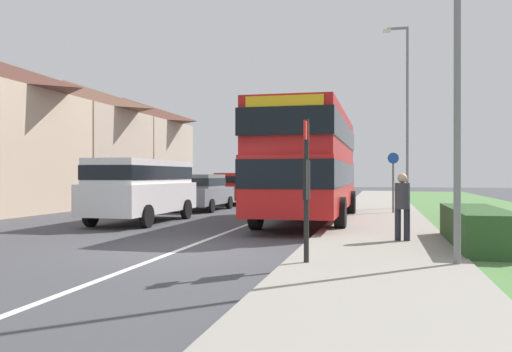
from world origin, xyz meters
name	(u,v)px	position (x,y,z in m)	size (l,w,h in m)	color
ground_plane	(181,249)	(0.00, 0.00, 0.00)	(120.00, 120.00, 0.00)	#424247
lane_marking_centre	(261,219)	(0.00, 8.00, 0.00)	(0.14, 60.00, 0.01)	silver
pavement_near_side	(379,225)	(4.20, 6.00, 0.06)	(3.20, 68.00, 0.12)	gray
roadside_hedge	(477,229)	(6.30, 1.43, 0.45)	(1.10, 4.27, 0.90)	#2D5128
double_decker_bus	(310,160)	(1.88, 7.19, 2.14)	(2.80, 9.98, 3.70)	red
parked_van_white	(142,185)	(-3.71, 5.86, 1.28)	(2.11, 5.48, 2.14)	silver
parked_car_grey	(202,191)	(-3.71, 12.04, 0.91)	(1.95, 4.53, 1.65)	slate
parked_car_red	(235,187)	(-3.56, 17.19, 0.94)	(2.01, 4.34, 1.73)	#B21E1E
pedestrian_at_stop	(402,204)	(4.74, 1.71, 0.98)	(0.34, 0.34, 1.67)	#23232D
bus_stop_sign	(306,180)	(3.00, -1.76, 1.54)	(0.09, 0.52, 2.60)	black
cycle_route_sign	(393,180)	(4.74, 10.96, 1.43)	(0.44, 0.08, 2.52)	slate
street_lamp_near	(451,24)	(5.42, -1.32, 4.22)	(1.14, 0.20, 7.34)	slate
street_lamp_mid	(405,106)	(5.34, 14.11, 4.75)	(1.14, 0.20, 8.37)	slate
house_terrace_far_side	(23,138)	(-13.10, 12.05, 3.48)	(7.78, 27.70, 6.97)	tan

